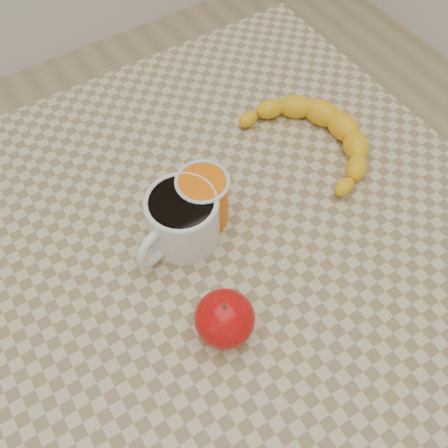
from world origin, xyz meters
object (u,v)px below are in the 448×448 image
orange_juice_glass (203,199)px  banana (314,138)px  coffee_mug (182,218)px  table (224,261)px  apple (225,319)px

orange_juice_glass → banana: 0.22m
coffee_mug → banana: coffee_mug is taller
table → banana: size_ratio=2.96×
apple → banana: apple is taller
orange_juice_glass → banana: size_ratio=0.32×
table → orange_juice_glass: size_ratio=9.18×
banana → coffee_mug: bearing=-174.6°
coffee_mug → table: bearing=-24.7°
orange_juice_glass → banana: (0.22, 0.02, -0.02)m
orange_juice_glass → banana: bearing=5.9°
table → coffee_mug: size_ratio=5.37×
coffee_mug → apple: (-0.03, -0.15, -0.01)m
coffee_mug → orange_juice_glass: size_ratio=1.71×
coffee_mug → apple: 0.15m
apple → banana: 0.34m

